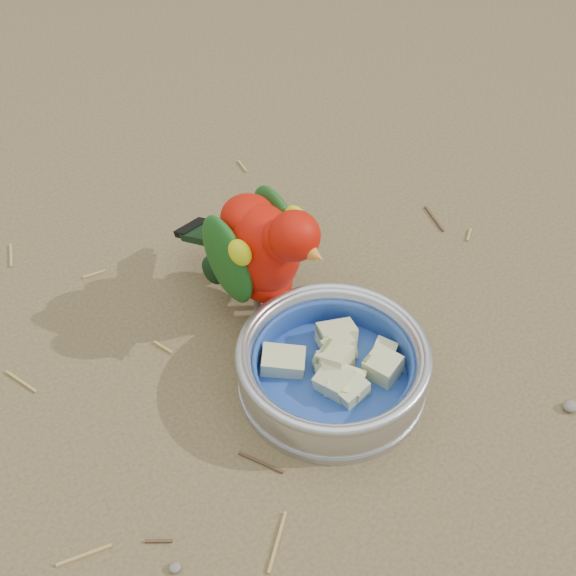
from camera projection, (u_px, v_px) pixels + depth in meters
ground at (268, 431)px, 0.86m from camera, size 60.00×60.00×0.00m
food_bowl at (332, 381)px, 0.90m from camera, size 0.21×0.21×0.02m
bowl_wall at (333, 364)px, 0.88m from camera, size 0.21×0.21×0.04m
fruit_wedges at (333, 368)px, 0.88m from camera, size 0.13×0.13×0.03m
lory_parrot at (261, 258)px, 0.92m from camera, size 0.16×0.24×0.18m
ground_debris at (256, 402)px, 0.88m from camera, size 0.90×0.80×0.01m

